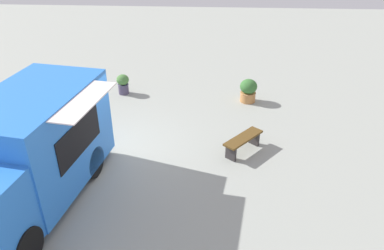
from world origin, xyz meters
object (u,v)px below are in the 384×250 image
at_px(planter_flowering_near, 248,90).
at_px(plaza_bench, 243,141).
at_px(food_truck, 27,158).
at_px(planter_flowering_far, 123,83).

height_order(planter_flowering_near, plaza_bench, planter_flowering_near).
relative_size(food_truck, planter_flowering_near, 6.12).
bearing_deg(plaza_bench, planter_flowering_near, 173.72).
bearing_deg(food_truck, planter_flowering_near, 136.86).
bearing_deg(planter_flowering_near, plaza_bench, -6.28).
distance_m(food_truck, planter_flowering_near, 8.13).
xyz_separation_m(food_truck, planter_flowering_far, (-6.31, 0.75, -0.81)).
xyz_separation_m(food_truck, plaza_bench, (-2.47, 5.15, -0.87)).
relative_size(food_truck, planter_flowering_far, 6.87).
xyz_separation_m(food_truck, planter_flowering_near, (-5.90, 5.53, -0.78)).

